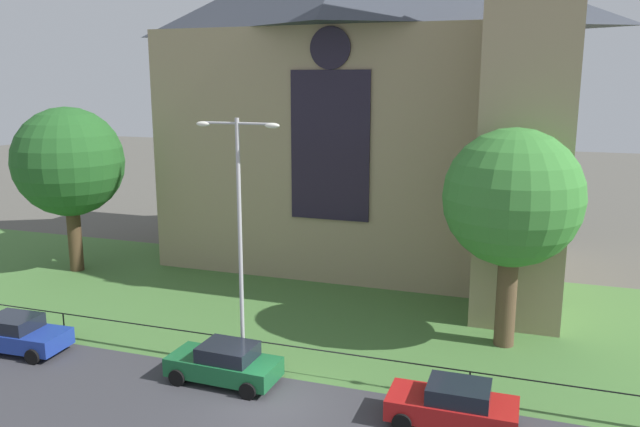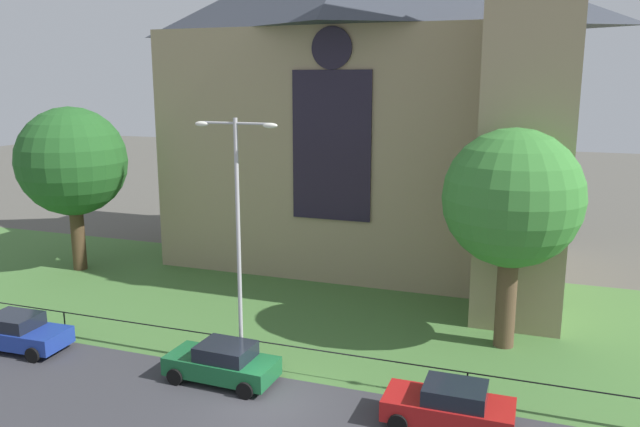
% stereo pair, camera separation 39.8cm
% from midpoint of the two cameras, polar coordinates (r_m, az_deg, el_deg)
% --- Properties ---
extents(ground, '(160.00, 160.00, 0.00)m').
position_cam_midpoint_polar(ground, '(32.00, 3.06, -8.55)').
color(ground, '#56544C').
extents(grass_verge, '(120.00, 20.00, 0.01)m').
position_cam_midpoint_polar(grass_verge, '(30.21, 1.96, -9.80)').
color(grass_verge, '#477538').
rests_on(grass_verge, ground).
extents(church_building, '(23.20, 16.20, 26.00)m').
position_cam_midpoint_polar(church_building, '(38.93, 5.05, 10.53)').
color(church_building, tan).
rests_on(church_building, ground).
extents(iron_railing, '(35.22, 0.07, 1.13)m').
position_cam_midpoint_polar(iron_railing, '(25.87, -6.53, -11.37)').
color(iron_railing, black).
rests_on(iron_railing, ground).
extents(tree_left_far, '(6.32, 6.32, 9.70)m').
position_cam_midpoint_polar(tree_left_far, '(39.73, -21.10, 4.34)').
color(tree_left_far, '#4C3823').
rests_on(tree_left_far, ground).
extents(tree_right_near, '(5.74, 5.74, 9.32)m').
position_cam_midpoint_polar(tree_right_near, '(27.17, 17.29, 1.21)').
color(tree_right_near, brown).
rests_on(tree_right_near, ground).
extents(streetlamp_near, '(3.37, 0.26, 9.81)m').
position_cam_midpoint_polar(streetlamp_near, '(24.23, -6.92, -0.28)').
color(streetlamp_near, '#B2B2B7').
rests_on(streetlamp_near, ground).
extents(parked_car_blue, '(4.26, 2.15, 1.51)m').
position_cam_midpoint_polar(parked_car_blue, '(29.98, -25.14, -9.63)').
color(parked_car_blue, '#1E3899').
rests_on(parked_car_blue, ground).
extents(parked_car_green, '(4.25, 2.13, 1.51)m').
position_cam_midpoint_polar(parked_car_green, '(24.78, -8.27, -13.12)').
color(parked_car_green, '#196033').
rests_on(parked_car_green, ground).
extents(parked_car_red, '(4.21, 2.04, 1.51)m').
position_cam_midpoint_polar(parked_car_red, '(22.10, 12.11, -16.54)').
color(parked_car_red, '#B21919').
rests_on(parked_car_red, ground).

